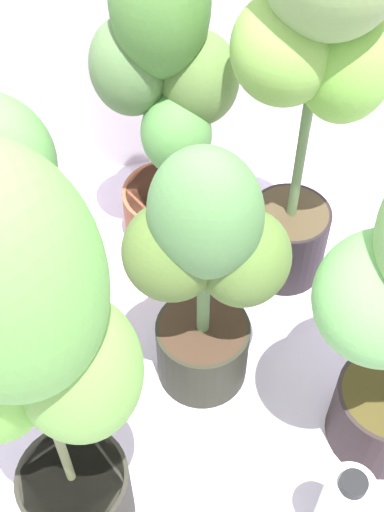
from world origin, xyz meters
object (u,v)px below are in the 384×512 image
(nutrient_bottle, at_px, (340,512))
(potted_plant_back_center, at_px, (165,96))
(potted_plant_back_right, at_px, (314,66))
(potted_plant_center, at_px, (205,269))
(potted_plant_front_left, at_px, (30,364))

(nutrient_bottle, bearing_deg, potted_plant_back_center, 97.27)
(potted_plant_back_right, xyz_separation_m, potted_plant_center, (-0.28, -0.24, -0.24))
(potted_plant_back_center, relative_size, potted_plant_back_right, 0.87)
(potted_plant_back_center, xyz_separation_m, potted_plant_back_right, (0.25, -0.18, 0.15))
(potted_plant_back_center, height_order, potted_plant_back_right, potted_plant_back_right)
(potted_plant_front_left, distance_m, potted_plant_back_center, 0.77)
(potted_plant_front_left, bearing_deg, potted_plant_center, 38.06)
(nutrient_bottle, bearing_deg, potted_plant_center, 107.76)
(potted_plant_back_right, relative_size, potted_plant_center, 1.46)
(potted_plant_front_left, bearing_deg, potted_plant_back_right, 38.92)
(potted_plant_front_left, relative_size, potted_plant_center, 1.46)
(potted_plant_front_left, xyz_separation_m, potted_plant_back_right, (0.61, 0.49, 0.02))
(potted_plant_front_left, height_order, nutrient_bottle, potted_plant_front_left)
(potted_plant_back_center, bearing_deg, nutrient_bottle, -82.73)
(potted_plant_front_left, relative_size, nutrient_bottle, 3.54)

